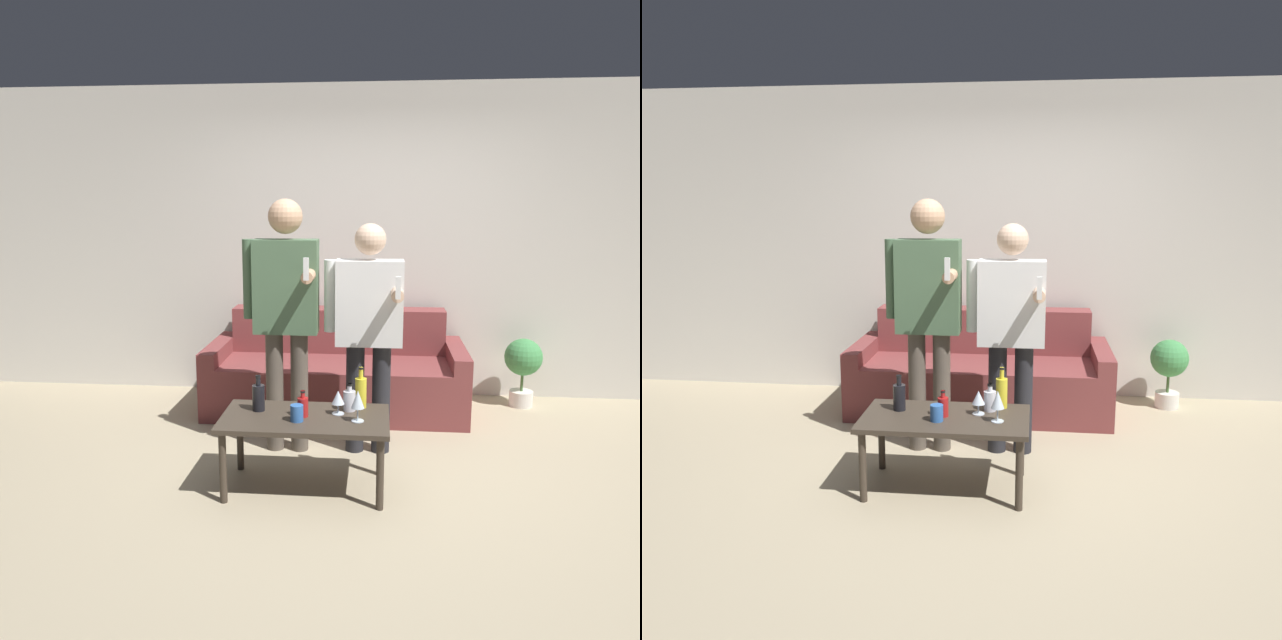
% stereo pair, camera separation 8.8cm
% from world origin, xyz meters
% --- Properties ---
extents(ground_plane, '(16.00, 16.00, 0.00)m').
position_xyz_m(ground_plane, '(0.00, 0.00, 0.00)').
color(ground_plane, tan).
extents(wall_back, '(8.00, 0.06, 2.70)m').
position_xyz_m(wall_back, '(0.00, 1.93, 1.35)').
color(wall_back, silver).
rests_on(wall_back, ground_plane).
extents(couch, '(2.10, 0.88, 0.81)m').
position_xyz_m(couch, '(-0.20, 1.45, 0.29)').
color(couch, brown).
rests_on(couch, ground_plane).
extents(coffee_table, '(1.00, 0.55, 0.46)m').
position_xyz_m(coffee_table, '(-0.28, -0.06, 0.41)').
color(coffee_table, '#3D3328').
rests_on(coffee_table, ground_plane).
extents(bottle_orange, '(0.08, 0.08, 0.22)m').
position_xyz_m(bottle_orange, '(-0.58, 0.02, 0.55)').
color(bottle_orange, black).
rests_on(bottle_orange, coffee_table).
extents(bottle_green, '(0.08, 0.08, 0.17)m').
position_xyz_m(bottle_green, '(-0.02, 0.07, 0.53)').
color(bottle_green, silver).
rests_on(bottle_green, coffee_table).
extents(bottle_dark, '(0.06, 0.06, 0.16)m').
position_xyz_m(bottle_dark, '(-0.30, -0.06, 0.52)').
color(bottle_dark, '#B21E1E').
rests_on(bottle_dark, coffee_table).
extents(bottle_yellow, '(0.07, 0.07, 0.26)m').
position_xyz_m(bottle_yellow, '(0.04, 0.14, 0.56)').
color(bottle_yellow, yellow).
rests_on(bottle_yellow, coffee_table).
extents(wine_glass_near, '(0.08, 0.08, 0.19)m').
position_xyz_m(wine_glass_near, '(0.03, -0.12, 0.59)').
color(wine_glass_near, silver).
rests_on(wine_glass_near, coffee_table).
extents(wine_glass_far, '(0.08, 0.08, 0.15)m').
position_xyz_m(wine_glass_far, '(-0.09, 0.00, 0.56)').
color(wine_glass_far, silver).
rests_on(wine_glass_far, coffee_table).
extents(cup_on_table, '(0.08, 0.08, 0.10)m').
position_xyz_m(cup_on_table, '(-0.32, -0.15, 0.51)').
color(cup_on_table, '#3366B2').
rests_on(cup_on_table, coffee_table).
extents(person_standing_left, '(0.51, 0.45, 1.74)m').
position_xyz_m(person_standing_left, '(-0.48, 0.53, 1.03)').
color(person_standing_left, brown).
rests_on(person_standing_left, ground_plane).
extents(person_standing_right, '(0.53, 0.42, 1.58)m').
position_xyz_m(person_standing_right, '(0.08, 0.55, 0.92)').
color(person_standing_right, '#232328').
rests_on(person_standing_right, ground_plane).
extents(potted_plant, '(0.31, 0.31, 0.58)m').
position_xyz_m(potted_plant, '(1.37, 1.64, 0.38)').
color(potted_plant, silver).
rests_on(potted_plant, ground_plane).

